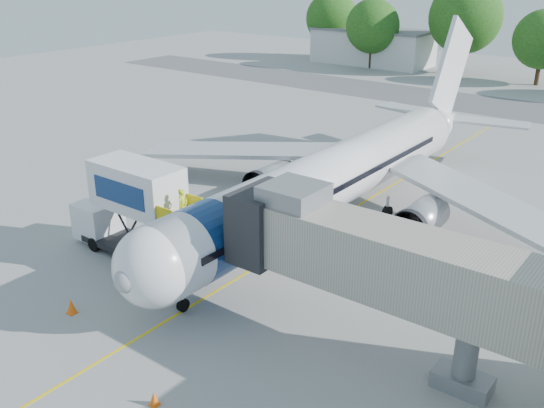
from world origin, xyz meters
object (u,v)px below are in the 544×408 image
Objects in this scene: aircraft at (338,175)px; jet_bridge at (364,256)px; ground_tug at (36,342)px; catering_hiloader at (131,209)px.

aircraft is 2.71× the size of jet_bridge.
aircraft is 20.07m from ground_tug.
catering_hiloader is 2.19× the size of ground_tug.
ground_tug is at bearing -139.74° from jet_bridge.
jet_bridge reaches higher than catering_hiloader.
jet_bridge is at bearing -54.30° from aircraft.
aircraft is 9.74× the size of ground_tug.
ground_tug is at bearing -65.32° from catering_hiloader.
catering_hiloader is 9.77m from ground_tug.
aircraft reaches higher than ground_tug.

